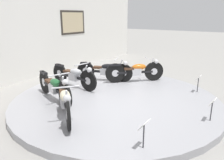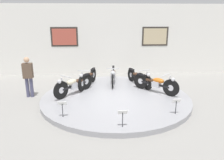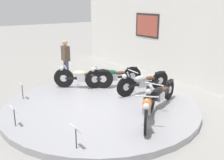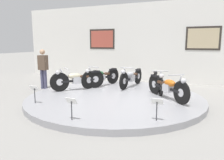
% 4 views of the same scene
% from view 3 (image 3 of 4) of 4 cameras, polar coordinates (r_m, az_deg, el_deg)
% --- Properties ---
extents(ground_plane, '(60.00, 60.00, 0.00)m').
position_cam_3_polar(ground_plane, '(7.68, -2.35, -6.32)').
color(ground_plane, gray).
extents(display_platform, '(5.56, 5.56, 0.16)m').
position_cam_3_polar(display_platform, '(7.64, -2.36, -5.76)').
color(display_platform, '#99999E').
rests_on(display_platform, ground_plane).
extents(back_wall, '(14.00, 0.22, 3.69)m').
position_cam_3_polar(back_wall, '(9.90, 17.63, 9.24)').
color(back_wall, white).
rests_on(back_wall, ground_plane).
extents(motorcycle_cream, '(1.31, 1.61, 0.81)m').
position_cam_3_polar(motorcycle_cream, '(8.93, -6.52, 0.73)').
color(motorcycle_cream, black).
rests_on(motorcycle_cream, display_platform).
extents(motorcycle_green, '(0.73, 1.93, 0.81)m').
position_cam_3_polar(motorcycle_green, '(9.00, 0.14, 0.94)').
color(motorcycle_green, black).
rests_on(motorcycle_green, display_platform).
extents(motorcycle_silver, '(0.54, 1.99, 0.80)m').
position_cam_3_polar(motorcycle_silver, '(8.40, 6.67, -0.38)').
color(motorcycle_silver, black).
rests_on(motorcycle_silver, display_platform).
extents(motorcycle_black, '(0.78, 1.86, 0.79)m').
position_cam_3_polar(motorcycle_black, '(7.39, 10.26, -3.04)').
color(motorcycle_black, black).
rests_on(motorcycle_black, display_platform).
extents(motorcycle_orange, '(1.47, 1.45, 0.80)m').
position_cam_3_polar(motorcycle_orange, '(6.45, 7.58, -5.73)').
color(motorcycle_orange, black).
rests_on(motorcycle_orange, display_platform).
extents(info_placard_front_left, '(0.26, 0.11, 0.51)m').
position_cam_3_polar(info_placard_front_left, '(8.32, -18.99, -1.51)').
color(info_placard_front_left, '#333338').
rests_on(info_placard_front_left, display_platform).
extents(info_placard_front_centre, '(0.26, 0.11, 0.51)m').
position_cam_3_polar(info_placard_front_centre, '(6.58, -20.55, -6.46)').
color(info_placard_front_centre, '#333338').
rests_on(info_placard_front_centre, display_platform).
extents(info_placard_front_right, '(0.26, 0.11, 0.51)m').
position_cam_3_polar(info_placard_front_right, '(5.32, -7.89, -11.10)').
color(info_placard_front_right, '#333338').
rests_on(info_placard_front_right, display_platform).
extents(visitor_standing, '(0.36, 0.22, 1.59)m').
position_cam_3_polar(visitor_standing, '(10.48, -10.05, 4.84)').
color(visitor_standing, '#4C4C6B').
rests_on(visitor_standing, ground_plane).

